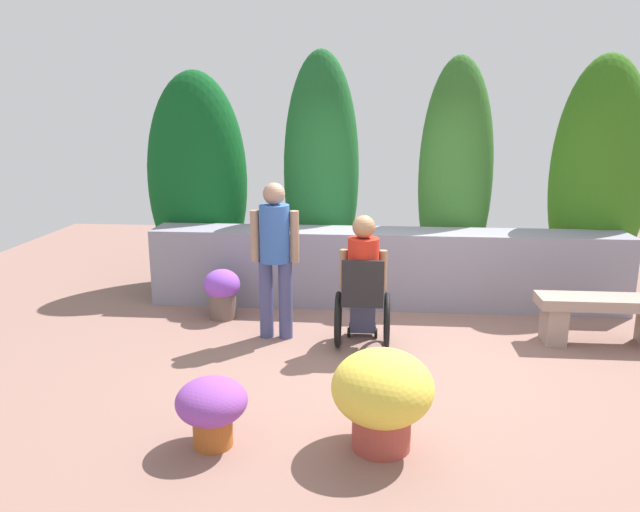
% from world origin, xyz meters
% --- Properties ---
extents(ground_plane, '(12.57, 12.57, 0.00)m').
position_xyz_m(ground_plane, '(0.00, 0.00, 0.00)').
color(ground_plane, '#886459').
extents(stone_retaining_wall, '(5.59, 0.58, 0.91)m').
position_xyz_m(stone_retaining_wall, '(0.00, 1.53, 0.45)').
color(stone_retaining_wall, gray).
rests_on(stone_retaining_wall, ground).
extents(hedge_backdrop, '(6.29, 0.98, 3.03)m').
position_xyz_m(hedge_backdrop, '(-0.11, 2.22, 1.46)').
color(hedge_backdrop, '#0F501E').
rests_on(hedge_backdrop, ground).
extents(stone_bench, '(1.32, 0.37, 0.49)m').
position_xyz_m(stone_bench, '(2.16, 0.44, 0.32)').
color(stone_bench, gray).
rests_on(stone_bench, ground).
extents(person_in_wheelchair, '(0.53, 0.66, 1.33)m').
position_xyz_m(person_in_wheelchair, '(-0.25, 0.18, 0.62)').
color(person_in_wheelchair, black).
rests_on(person_in_wheelchair, ground).
extents(person_standing_companion, '(0.49, 0.30, 1.61)m').
position_xyz_m(person_standing_companion, '(-1.14, 0.33, 0.92)').
color(person_standing_companion, '#434776').
rests_on(person_standing_companion, ground).
extents(flower_pot_purple_near, '(0.50, 0.50, 0.50)m').
position_xyz_m(flower_pot_purple_near, '(-1.26, -1.76, 0.30)').
color(flower_pot_purple_near, '#A95722').
rests_on(flower_pot_purple_near, ground).
extents(flower_pot_terracotta_by_wall, '(0.41, 0.41, 0.56)m').
position_xyz_m(flower_pot_terracotta_by_wall, '(-1.83, 0.87, 0.32)').
color(flower_pot_terracotta_by_wall, brown).
rests_on(flower_pot_terracotta_by_wall, ground).
extents(flower_pot_red_accent, '(0.71, 0.71, 0.71)m').
position_xyz_m(flower_pot_red_accent, '(-0.08, -1.68, 0.40)').
color(flower_pot_red_accent, '#A34138').
rests_on(flower_pot_red_accent, ground).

